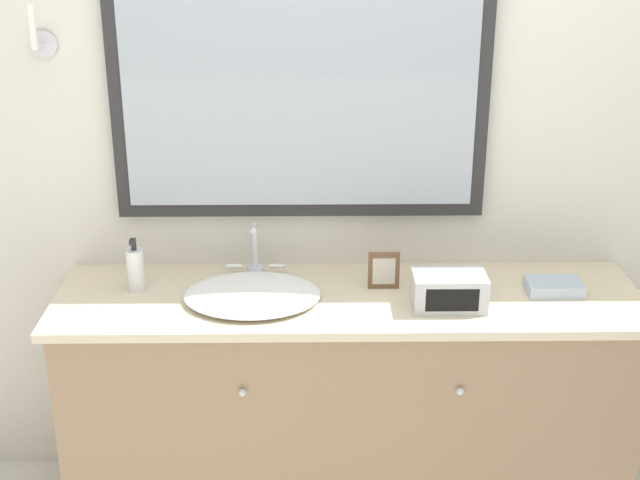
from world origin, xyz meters
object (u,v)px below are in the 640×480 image
Objects in this scene: appliance_box at (449,291)px; picture_frame at (384,271)px; soap_bottle at (136,269)px; sink_basin at (252,293)px.

appliance_box is 1.81× the size of picture_frame.
soap_bottle is 0.83m from picture_frame.
soap_bottle is 1.04m from appliance_box.
sink_basin is 0.64m from appliance_box.
appliance_box is (0.64, -0.07, 0.04)m from sink_basin.
sink_basin reaches higher than soap_bottle.
sink_basin is at bearing -170.28° from picture_frame.
picture_frame is at bearing 9.72° from sink_basin.
sink_basin reaches higher than appliance_box.
appliance_box is at bearing -6.31° from sink_basin.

